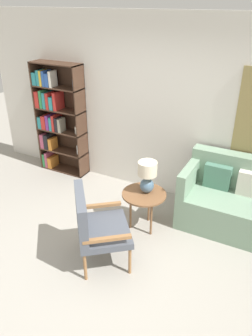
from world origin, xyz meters
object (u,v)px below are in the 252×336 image
Objects in this scene: bookshelf at (55,118)px; armchair at (93,223)px; table_lamp at (147,175)px; couch at (247,205)px; side_table at (144,197)px.

armchair is (1.86, -1.71, -0.44)m from bookshelf.
table_lamp is at bearing -21.20° from bookshelf.
table_lamp is at bearing -154.26° from couch.
armchair is at bearing -106.76° from table_lamp.
side_table is at bearing -22.51° from bookshelf.
bookshelf reaches higher than side_table.
armchair is 1.60× the size of side_table.
couch is 3.86× the size of table_lamp.
bookshelf is 1.13× the size of couch.
armchair is at bearing -42.70° from bookshelf.
couch reaches higher than armchair.
bookshelf is 4.35× the size of table_lamp.
couch is 1.38m from side_table.
bookshelf reaches higher than couch.
couch reaches higher than side_table.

